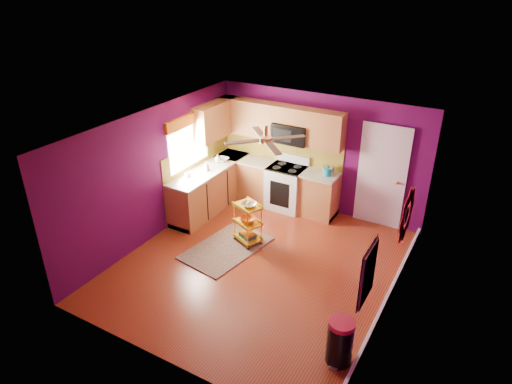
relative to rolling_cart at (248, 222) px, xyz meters
The scene contains 18 objects.
ground 0.89m from the rolling_cart, 44.43° to the right, with size 5.00×5.00×0.00m, color maroon.
room_envelope 1.41m from the rolling_cart, 43.05° to the right, with size 4.54×5.04×2.52m.
lower_cabinets 1.51m from the rolling_cart, 121.99° to the left, with size 2.81×2.31×0.94m.
electric_range 1.64m from the rolling_cart, 90.18° to the left, with size 0.76×0.66×1.13m.
upper_cabinetry 2.23m from the rolling_cart, 113.06° to the left, with size 2.80×2.30×1.26m.
left_window 2.17m from the rolling_cart, 162.86° to the left, with size 0.08×1.35×1.08m.
panel_door 2.77m from the rolling_cart, 45.56° to the left, with size 0.95×0.11×2.15m.
right_wall_art 3.07m from the rolling_cart, 17.48° to the right, with size 0.04×2.74×1.04m.
ceiling_fan 1.94m from the rolling_cart, 31.52° to the right, with size 1.01×1.01×0.26m.
shag_rug 0.63m from the rolling_cart, 123.09° to the right, with size 1.01×1.66×0.02m, color black.
rolling_cart is the anchor object (origin of this frame).
trash_can 3.15m from the rolling_cart, 36.77° to the right, with size 0.37×0.40×0.67m.
teal_kettle 1.98m from the rolling_cart, 62.48° to the left, with size 0.18×0.18×0.21m.
toaster 2.02m from the rolling_cart, 63.60° to the left, with size 0.22×0.15×0.18m, color beige.
soap_bottle_a 1.64m from the rolling_cart, 154.42° to the left, with size 0.09×0.09×0.20m, color #EA3F72.
soap_bottle_b 1.92m from the rolling_cart, 141.11° to the left, with size 0.14×0.14×0.18m, color white.
counter_dish 1.93m from the rolling_cart, 137.69° to the left, with size 0.27×0.27×0.07m, color white.
counter_cup 1.63m from the rolling_cart, behind, with size 0.12×0.12×0.10m, color white.
Camera 1 is at (3.23, -5.76, 4.76)m, focal length 32.00 mm.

